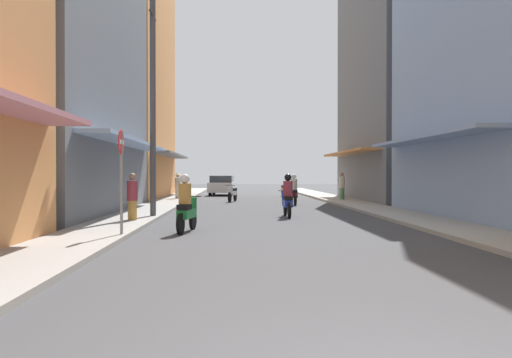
{
  "coord_description": "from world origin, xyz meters",
  "views": [
    {
      "loc": [
        -1.31,
        -3.3,
        1.58
      ],
      "look_at": [
        -0.59,
        13.26,
        1.42
      ],
      "focal_mm": 36.53,
      "sensor_mm": 36.0,
      "label": 1
    }
  ],
  "objects_px": {
    "pedestrian_foreground": "(342,187)",
    "street_sign_no_entry": "(121,168)",
    "pedestrian_far": "(178,185)",
    "parked_car": "(222,185)",
    "motorbike_blue": "(287,198)",
    "motorbike_white": "(232,193)",
    "utility_pole": "(153,106)",
    "motorbike_maroon": "(293,191)",
    "pedestrian_crossing": "(132,199)",
    "motorbike_orange": "(285,189)",
    "motorbike_green": "(187,206)"
  },
  "relations": [
    {
      "from": "pedestrian_far",
      "to": "street_sign_no_entry",
      "type": "relative_size",
      "value": 0.63
    },
    {
      "from": "motorbike_green",
      "to": "street_sign_no_entry",
      "type": "height_order",
      "value": "street_sign_no_entry"
    },
    {
      "from": "motorbike_maroon",
      "to": "pedestrian_foreground",
      "type": "height_order",
      "value": "pedestrian_foreground"
    },
    {
      "from": "parked_car",
      "to": "motorbike_orange",
      "type": "bearing_deg",
      "value": -27.08
    },
    {
      "from": "motorbike_green",
      "to": "motorbike_maroon",
      "type": "bearing_deg",
      "value": 70.49
    },
    {
      "from": "motorbike_white",
      "to": "utility_pole",
      "type": "bearing_deg",
      "value": -103.99
    },
    {
      "from": "utility_pole",
      "to": "street_sign_no_entry",
      "type": "height_order",
      "value": "utility_pole"
    },
    {
      "from": "motorbike_white",
      "to": "pedestrian_crossing",
      "type": "xyz_separation_m",
      "value": [
        -3.13,
        -12.8,
        0.3
      ]
    },
    {
      "from": "street_sign_no_entry",
      "to": "parked_car",
      "type": "bearing_deg",
      "value": 85.85
    },
    {
      "from": "motorbike_white",
      "to": "motorbike_maroon",
      "type": "bearing_deg",
      "value": -44.64
    },
    {
      "from": "motorbike_white",
      "to": "street_sign_no_entry",
      "type": "height_order",
      "value": "street_sign_no_entry"
    },
    {
      "from": "pedestrian_far",
      "to": "utility_pole",
      "type": "relative_size",
      "value": 0.22
    },
    {
      "from": "motorbike_orange",
      "to": "pedestrian_crossing",
      "type": "bearing_deg",
      "value": -109.09
    },
    {
      "from": "motorbike_maroon",
      "to": "pedestrian_crossing",
      "type": "height_order",
      "value": "pedestrian_crossing"
    },
    {
      "from": "parked_car",
      "to": "street_sign_no_entry",
      "type": "height_order",
      "value": "street_sign_no_entry"
    },
    {
      "from": "pedestrian_crossing",
      "to": "utility_pole",
      "type": "distance_m",
      "value": 3.62
    },
    {
      "from": "pedestrian_crossing",
      "to": "street_sign_no_entry",
      "type": "xyz_separation_m",
      "value": [
        0.48,
        -3.85,
        0.92
      ]
    },
    {
      "from": "motorbike_maroon",
      "to": "pedestrian_far",
      "type": "bearing_deg",
      "value": 142.06
    },
    {
      "from": "motorbike_orange",
      "to": "motorbike_green",
      "type": "relative_size",
      "value": 1.0
    },
    {
      "from": "motorbike_white",
      "to": "pedestrian_far",
      "type": "relative_size",
      "value": 1.06
    },
    {
      "from": "motorbike_green",
      "to": "pedestrian_crossing",
      "type": "distance_m",
      "value": 3.11
    },
    {
      "from": "motorbike_green",
      "to": "pedestrian_foreground",
      "type": "distance_m",
      "value": 17.03
    },
    {
      "from": "pedestrian_foreground",
      "to": "street_sign_no_entry",
      "type": "height_order",
      "value": "street_sign_no_entry"
    },
    {
      "from": "motorbike_white",
      "to": "street_sign_no_entry",
      "type": "relative_size",
      "value": 0.67
    },
    {
      "from": "motorbike_blue",
      "to": "motorbike_maroon",
      "type": "relative_size",
      "value": 1.0
    },
    {
      "from": "motorbike_blue",
      "to": "motorbike_orange",
      "type": "height_order",
      "value": "motorbike_blue"
    },
    {
      "from": "motorbike_blue",
      "to": "utility_pole",
      "type": "relative_size",
      "value": 0.23
    },
    {
      "from": "utility_pole",
      "to": "motorbike_maroon",
      "type": "bearing_deg",
      "value": 53.69
    },
    {
      "from": "pedestrian_far",
      "to": "parked_car",
      "type": "bearing_deg",
      "value": 71.2
    },
    {
      "from": "pedestrian_foreground",
      "to": "motorbike_green",
      "type": "bearing_deg",
      "value": -115.99
    },
    {
      "from": "motorbike_white",
      "to": "motorbike_maroon",
      "type": "distance_m",
      "value": 4.37
    },
    {
      "from": "parked_car",
      "to": "pedestrian_foreground",
      "type": "xyz_separation_m",
      "value": [
        7.03,
        -9.17,
        0.09
      ]
    },
    {
      "from": "utility_pole",
      "to": "street_sign_no_entry",
      "type": "bearing_deg",
      "value": -88.98
    },
    {
      "from": "pedestrian_crossing",
      "to": "street_sign_no_entry",
      "type": "relative_size",
      "value": 0.61
    },
    {
      "from": "parked_car",
      "to": "pedestrian_crossing",
      "type": "xyz_separation_m",
      "value": [
        -2.36,
        -22.04,
        0.06
      ]
    },
    {
      "from": "motorbike_white",
      "to": "street_sign_no_entry",
      "type": "xyz_separation_m",
      "value": [
        -2.65,
        -16.65,
        1.21
      ]
    },
    {
      "from": "motorbike_green",
      "to": "utility_pole",
      "type": "distance_m",
      "value": 5.52
    },
    {
      "from": "pedestrian_foreground",
      "to": "utility_pole",
      "type": "height_order",
      "value": "utility_pole"
    },
    {
      "from": "pedestrian_foreground",
      "to": "pedestrian_crossing",
      "type": "bearing_deg",
      "value": -126.12
    },
    {
      "from": "motorbike_maroon",
      "to": "motorbike_green",
      "type": "bearing_deg",
      "value": -109.51
    },
    {
      "from": "pedestrian_crossing",
      "to": "motorbike_white",
      "type": "bearing_deg",
      "value": 76.27
    },
    {
      "from": "motorbike_blue",
      "to": "pedestrian_far",
      "type": "xyz_separation_m",
      "value": [
        -5.3,
        12.32,
        0.24
      ]
    },
    {
      "from": "pedestrian_crossing",
      "to": "utility_pole",
      "type": "height_order",
      "value": "utility_pole"
    },
    {
      "from": "pedestrian_far",
      "to": "motorbike_blue",
      "type": "bearing_deg",
      "value": -66.71
    },
    {
      "from": "motorbike_orange",
      "to": "motorbike_white",
      "type": "bearing_deg",
      "value": -118.07
    },
    {
      "from": "motorbike_orange",
      "to": "utility_pole",
      "type": "distance_m",
      "value": 19.42
    },
    {
      "from": "pedestrian_far",
      "to": "pedestrian_crossing",
      "type": "bearing_deg",
      "value": -89.46
    },
    {
      "from": "pedestrian_far",
      "to": "utility_pole",
      "type": "xyz_separation_m",
      "value": [
        0.52,
        -12.94,
        2.99
      ]
    },
    {
      "from": "motorbike_orange",
      "to": "motorbike_maroon",
      "type": "relative_size",
      "value": 0.99
    },
    {
      "from": "motorbike_maroon",
      "to": "pedestrian_foreground",
      "type": "relative_size",
      "value": 1.09
    }
  ]
}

